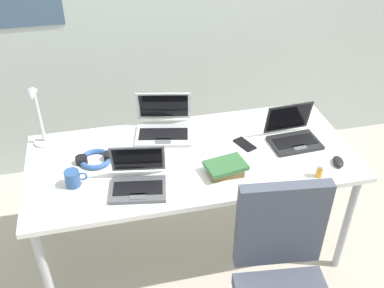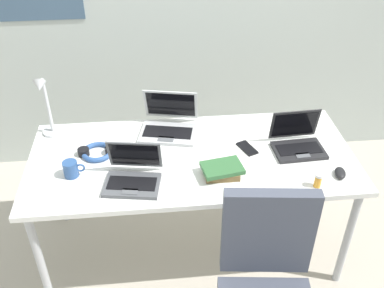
{
  "view_description": "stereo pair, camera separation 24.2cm",
  "coord_description": "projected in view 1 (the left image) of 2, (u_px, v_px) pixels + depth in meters",
  "views": [
    {
      "loc": [
        -0.43,
        -1.92,
        2.23
      ],
      "look_at": [
        0.0,
        0.0,
        0.82
      ],
      "focal_mm": 41.62,
      "sensor_mm": 36.0,
      "label": 1
    },
    {
      "loc": [
        -0.2,
        -1.96,
        2.23
      ],
      "look_at": [
        0.0,
        0.0,
        0.82
      ],
      "focal_mm": 41.62,
      "sensor_mm": 36.0,
      "label": 2
    }
  ],
  "objects": [
    {
      "name": "ground_plane",
      "position": [
        192.0,
        246.0,
        2.9
      ],
      "size": [
        12.0,
        12.0,
        0.0
      ],
      "primitive_type": "plane",
      "color": "#B7AD9E"
    },
    {
      "name": "desk",
      "position": [
        192.0,
        164.0,
        2.5
      ],
      "size": [
        1.8,
        0.8,
        0.74
      ],
      "color": "white",
      "rests_on": "ground_plane"
    },
    {
      "name": "desk_lamp",
      "position": [
        38.0,
        117.0,
        2.43
      ],
      "size": [
        0.12,
        0.18,
        0.4
      ],
      "color": "silver",
      "rests_on": "desk"
    },
    {
      "name": "laptop_near_lamp",
      "position": [
        164.0,
        126.0,
        2.63
      ],
      "size": [
        0.38,
        0.35,
        0.23
      ],
      "color": "#B7BABC",
      "rests_on": "desk"
    },
    {
      "name": "laptop_center",
      "position": [
        293.0,
        135.0,
        2.56
      ],
      "size": [
        0.29,
        0.24,
        0.21
      ],
      "color": "#232326",
      "rests_on": "desk"
    },
    {
      "name": "laptop_back_right",
      "position": [
        138.0,
        180.0,
        2.23
      ],
      "size": [
        0.31,
        0.29,
        0.2
      ],
      "color": "#515459",
      "rests_on": "desk"
    },
    {
      "name": "computer_mouse",
      "position": [
        338.0,
        162.0,
        2.4
      ],
      "size": [
        0.08,
        0.11,
        0.03
      ],
      "primitive_type": "ellipsoid",
      "rotation": [
        0.0,
        0.0,
        -0.26
      ],
      "color": "black",
      "rests_on": "desk"
    },
    {
      "name": "cell_phone",
      "position": [
        245.0,
        144.0,
        2.55
      ],
      "size": [
        0.11,
        0.15,
        0.01
      ],
      "primitive_type": "cube",
      "rotation": [
        0.0,
        0.0,
        0.39
      ],
      "color": "black",
      "rests_on": "desk"
    },
    {
      "name": "headphones",
      "position": [
        96.0,
        159.0,
        2.42
      ],
      "size": [
        0.21,
        0.18,
        0.04
      ],
      "color": "#335999",
      "rests_on": "desk"
    },
    {
      "name": "pill_bottle",
      "position": [
        320.0,
        170.0,
        2.3
      ],
      "size": [
        0.04,
        0.04,
        0.08
      ],
      "color": "gold",
      "rests_on": "desk"
    },
    {
      "name": "book_stack",
      "position": [
        226.0,
        168.0,
        2.33
      ],
      "size": [
        0.23,
        0.18,
        0.06
      ],
      "color": "brown",
      "rests_on": "desk"
    },
    {
      "name": "coffee_mug",
      "position": [
        73.0,
        178.0,
        2.24
      ],
      "size": [
        0.11,
        0.08,
        0.09
      ],
      "color": "#2D518C",
      "rests_on": "desk"
    }
  ]
}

